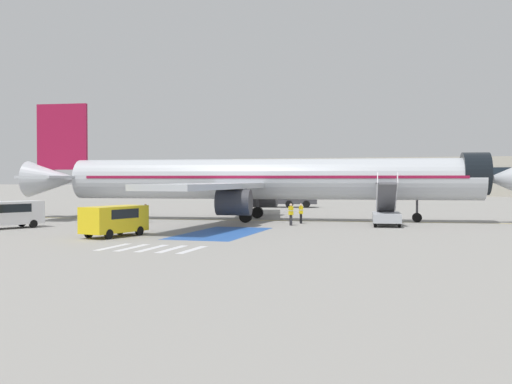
% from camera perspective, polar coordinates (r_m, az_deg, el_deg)
% --- Properties ---
extents(ground_plane, '(600.00, 600.00, 0.00)m').
position_cam_1_polar(ground_plane, '(54.67, 3.09, -2.77)').
color(ground_plane, gray).
extents(apron_leadline_yellow, '(80.96, 8.90, 0.01)m').
position_cam_1_polar(apron_leadline_yellow, '(55.13, 1.38, -2.73)').
color(apron_leadline_yellow, gold).
rests_on(apron_leadline_yellow, ground_plane).
extents(apron_stand_patch_blue, '(4.71, 10.68, 0.01)m').
position_cam_1_polar(apron_stand_patch_blue, '(42.40, -3.28, -3.93)').
color(apron_stand_patch_blue, '#2856A8').
rests_on(apron_stand_patch_blue, ground_plane).
extents(apron_walkway_bar_0, '(0.44, 3.60, 0.01)m').
position_cam_1_polar(apron_walkway_bar_0, '(34.75, -13.46, -5.11)').
color(apron_walkway_bar_0, silver).
rests_on(apron_walkway_bar_0, ground_plane).
extents(apron_walkway_bar_1, '(0.44, 3.60, 0.01)m').
position_cam_1_polar(apron_walkway_bar_1, '(34.18, -11.70, -5.21)').
color(apron_walkway_bar_1, silver).
rests_on(apron_walkway_bar_1, ground_plane).
extents(apron_walkway_bar_2, '(0.44, 3.60, 0.01)m').
position_cam_1_polar(apron_walkway_bar_2, '(33.63, -9.89, -5.30)').
color(apron_walkway_bar_2, silver).
rests_on(apron_walkway_bar_2, ground_plane).
extents(apron_walkway_bar_3, '(0.44, 3.60, 0.01)m').
position_cam_1_polar(apron_walkway_bar_3, '(33.12, -8.02, -5.40)').
color(apron_walkway_bar_3, silver).
rests_on(apron_walkway_bar_3, ground_plane).
extents(apron_walkway_bar_4, '(0.44, 3.60, 0.01)m').
position_cam_1_polar(apron_walkway_bar_4, '(32.65, -6.09, -5.49)').
color(apron_walkway_bar_4, silver).
rests_on(apron_walkway_bar_4, ground_plane).
extents(airliner, '(47.15, 35.64, 11.16)m').
position_cam_1_polar(airliner, '(55.11, 0.68, 1.21)').
color(airliner, '#B7BCC4').
rests_on(airliner, ground_plane).
extents(boarding_stairs_forward, '(2.70, 5.41, 4.35)m').
position_cam_1_polar(boarding_stairs_forward, '(50.07, 12.32, -1.98)').
color(boarding_stairs_forward, '#ADB2BA').
rests_on(boarding_stairs_forward, ground_plane).
extents(fuel_tanker, '(9.37, 3.96, 3.60)m').
position_cam_1_polar(fuel_tanker, '(80.67, 2.71, -0.17)').
color(fuel_tanker, '#38383D').
rests_on(fuel_tanker, ground_plane).
extents(service_van_0, '(3.90, 5.38, 2.10)m').
position_cam_1_polar(service_van_0, '(49.98, -22.52, -1.79)').
color(service_van_0, silver).
rests_on(service_van_0, ground_plane).
extents(service_van_1, '(3.03, 4.95, 2.03)m').
position_cam_1_polar(service_van_1, '(40.73, -13.33, -2.46)').
color(service_van_1, yellow).
rests_on(service_van_1, ground_plane).
extents(baggage_cart, '(2.90, 2.90, 0.87)m').
position_cam_1_polar(baggage_cart, '(55.03, -15.20, -2.52)').
color(baggage_cart, gray).
rests_on(baggage_cart, ground_plane).
extents(ground_crew_0, '(0.43, 0.48, 1.72)m').
position_cam_1_polar(ground_crew_0, '(51.53, 4.30, -1.91)').
color(ground_crew_0, black).
rests_on(ground_crew_0, ground_plane).
extents(ground_crew_1, '(0.35, 0.48, 1.66)m').
position_cam_1_polar(ground_crew_1, '(53.17, -10.48, -1.87)').
color(ground_crew_1, '#191E38').
rests_on(ground_crew_1, ground_plane).
extents(ground_crew_2, '(0.47, 0.46, 1.81)m').
position_cam_1_polar(ground_crew_2, '(49.26, 3.34, -1.99)').
color(ground_crew_2, '#2D2D33').
rests_on(ground_crew_2, ground_plane).
extents(terminal_building, '(72.03, 12.10, 8.68)m').
position_cam_1_polar(terminal_building, '(143.45, 12.25, 1.43)').
color(terminal_building, '#B2AD9E').
rests_on(terminal_building, ground_plane).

